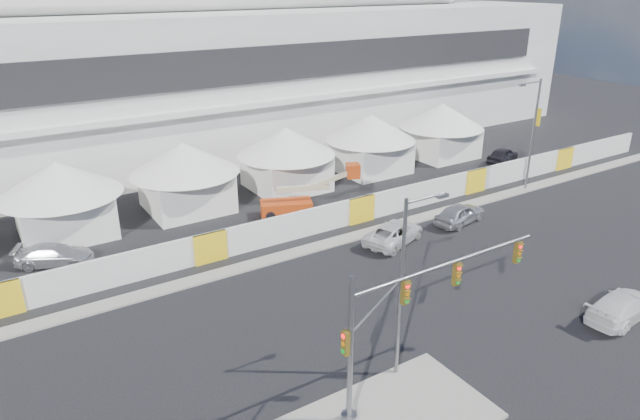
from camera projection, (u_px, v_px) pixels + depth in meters
ground at (435, 344)px, 28.59m from camera, size 160.00×160.00×0.00m
far_curb at (508, 194)px, 48.27m from camera, size 80.00×1.20×0.12m
stadium at (235, 53)px, 61.76m from camera, size 80.00×24.80×21.98m
tent_row at (238, 162)px, 46.39m from camera, size 53.40×8.40×5.40m
hoarding_fence at (361, 209)px, 42.51m from camera, size 70.00×0.25×2.00m
scaffold_tower at (506, 65)px, 77.30m from camera, size 4.40×4.40×12.00m
sedan_silver at (460, 213)px, 42.34m from camera, size 2.72×4.88×1.57m
pickup_curb at (394, 233)px, 39.24m from camera, size 4.01×5.68×1.44m
pickup_near at (622, 306)px, 30.48m from camera, size 2.58×5.29×1.48m
lot_car_b at (503, 155)px, 56.42m from camera, size 3.10×4.80×1.52m
lot_car_c at (54, 255)px, 36.24m from camera, size 3.72×5.07×1.36m
traffic_mast at (397, 325)px, 23.04m from camera, size 10.30×0.66×6.77m
streetlight_median at (406, 277)px, 24.57m from camera, size 2.37×0.24×8.58m
streetlight_curb at (532, 128)px, 47.20m from camera, size 2.81×0.63×9.50m
boom_lift at (295, 201)px, 43.97m from camera, size 7.95×3.10×3.89m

